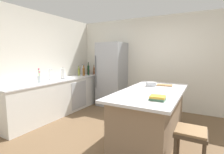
% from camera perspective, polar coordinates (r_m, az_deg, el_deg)
% --- Properties ---
extents(ground_plane, '(7.20, 7.20, 0.00)m').
position_cam_1_polar(ground_plane, '(3.24, 2.97, -20.69)').
color(ground_plane, brown).
extents(wall_rear, '(6.00, 0.10, 2.60)m').
position_cam_1_polar(wall_rear, '(4.98, 14.60, 4.59)').
color(wall_rear, silver).
rests_on(wall_rear, ground_plane).
extents(wall_left, '(0.10, 6.00, 2.60)m').
position_cam_1_polar(wall_left, '(4.51, -26.16, 3.80)').
color(wall_left, silver).
rests_on(wall_left, ground_plane).
extents(counter_run_left, '(0.68, 3.12, 0.90)m').
position_cam_1_polar(counter_run_left, '(4.68, -17.28, -6.17)').
color(counter_run_left, silver).
rests_on(counter_run_left, ground_plane).
extents(kitchen_island, '(1.00, 2.04, 0.90)m').
position_cam_1_polar(kitchen_island, '(3.17, 13.11, -12.45)').
color(kitchen_island, '#8E755B').
rests_on(kitchen_island, ground_plane).
extents(refrigerator, '(0.76, 0.73, 1.89)m').
position_cam_1_polar(refrigerator, '(5.09, -0.04, 0.89)').
color(refrigerator, '#93969B').
rests_on(refrigerator, ground_plane).
extents(bar_stool, '(0.36, 0.36, 0.65)m').
position_cam_1_polar(bar_stool, '(2.34, 25.14, -18.46)').
color(bar_stool, '#473828').
rests_on(bar_stool, ground_plane).
extents(sink_faucet, '(0.15, 0.05, 0.30)m').
position_cam_1_polar(sink_faucet, '(4.45, -20.41, 0.93)').
color(sink_faucet, silver).
rests_on(sink_faucet, counter_run_left).
extents(flower_vase, '(0.08, 0.08, 0.33)m').
position_cam_1_polar(flower_vase, '(4.18, -23.46, -0.37)').
color(flower_vase, silver).
rests_on(flower_vase, counter_run_left).
extents(paper_towel_roll, '(0.14, 0.14, 0.31)m').
position_cam_1_polar(paper_towel_roll, '(4.66, -16.27, 1.08)').
color(paper_towel_roll, gray).
rests_on(paper_towel_roll, counter_run_left).
extents(vinegar_bottle, '(0.05, 0.05, 0.31)m').
position_cam_1_polar(vinegar_bottle, '(5.62, -6.15, 2.26)').
color(vinegar_bottle, '#994C23').
rests_on(vinegar_bottle, counter_run_left).
extents(hot_sauce_bottle, '(0.05, 0.05, 0.21)m').
position_cam_1_polar(hot_sauce_bottle, '(5.63, -7.83, 1.80)').
color(hot_sauce_bottle, red).
rests_on(hot_sauce_bottle, counter_run_left).
extents(syrup_bottle, '(0.06, 0.06, 0.31)m').
position_cam_1_polar(syrup_bottle, '(5.52, -8.11, 2.07)').
color(syrup_bottle, '#5B3319').
rests_on(syrup_bottle, counter_run_left).
extents(wine_bottle, '(0.07, 0.07, 0.41)m').
position_cam_1_polar(wine_bottle, '(5.39, -8.02, 2.37)').
color(wine_bottle, '#19381E').
rests_on(wine_bottle, counter_run_left).
extents(soda_bottle, '(0.07, 0.07, 0.33)m').
position_cam_1_polar(soda_bottle, '(5.42, -9.89, 2.12)').
color(soda_bottle, silver).
rests_on(soda_bottle, counter_run_left).
extents(whiskey_bottle, '(0.08, 0.08, 0.32)m').
position_cam_1_polar(whiskey_bottle, '(5.27, -9.60, 1.91)').
color(whiskey_bottle, brown).
rests_on(whiskey_bottle, counter_run_left).
extents(olive_oil_bottle, '(0.06, 0.06, 0.30)m').
position_cam_1_polar(olive_oil_bottle, '(5.28, -11.19, 1.80)').
color(olive_oil_bottle, olive).
rests_on(olive_oil_bottle, counter_run_left).
extents(cookbook_stack, '(0.22, 0.20, 0.06)m').
position_cam_1_polar(cookbook_stack, '(2.43, 15.25, -6.86)').
color(cookbook_stack, '#4C7F60').
rests_on(cookbook_stack, kitchen_island).
extents(mixing_bowl, '(0.21, 0.21, 0.08)m').
position_cam_1_polar(mixing_bowl, '(3.47, 13.12, -2.38)').
color(mixing_bowl, '#B2B5BA').
rests_on(mixing_bowl, kitchen_island).
extents(cutting_board, '(0.32, 0.22, 0.02)m').
position_cam_1_polar(cutting_board, '(3.62, 17.45, -2.65)').
color(cutting_board, '#9E7042').
rests_on(cutting_board, kitchen_island).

